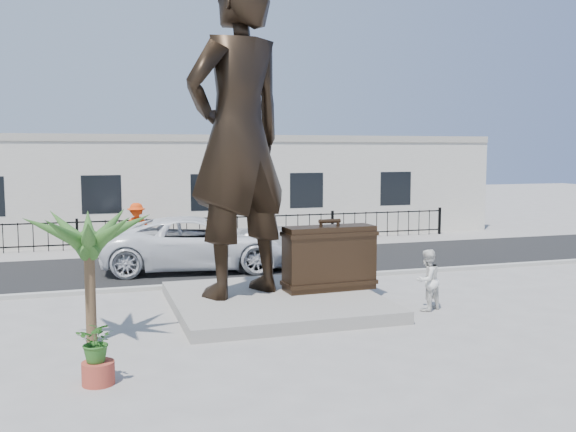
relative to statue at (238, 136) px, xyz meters
name	(u,v)px	position (x,y,z in m)	size (l,w,h in m)	color
ground	(313,320)	(1.36, -1.92, -4.38)	(100.00, 100.00, 0.00)	#9E9991
street	(238,263)	(1.36, 6.08, -4.38)	(40.00, 7.00, 0.01)	black
curb	(264,281)	(1.36, 2.58, -4.32)	(40.00, 0.25, 0.12)	#A5A399
far_sidewalk	(216,247)	(1.36, 10.08, -4.37)	(40.00, 2.50, 0.02)	#9E9991
plinth	(275,301)	(0.86, -0.42, -4.23)	(5.20, 5.20, 0.30)	gray
fence	(212,231)	(1.36, 10.88, -3.78)	(22.00, 0.10, 1.20)	black
building	(196,188)	(1.36, 15.08, -2.18)	(28.00, 7.00, 4.40)	silver
statue	(238,136)	(0.00, 0.00, 0.00)	(2.98, 1.95, 8.17)	black
suitcase	(329,258)	(2.44, -0.17, -3.22)	(2.44, 0.78, 1.72)	#2F2014
tourist	(427,280)	(4.42, -1.91, -3.61)	(0.76, 0.59, 1.56)	white
car_white	(197,243)	(-0.20, 5.35, -3.48)	(2.97, 6.43, 1.79)	white
car_silver	(283,247)	(2.67, 4.82, -3.67)	(1.97, 4.84, 1.41)	#A7AAAC
worker	(137,227)	(-1.86, 9.94, -3.40)	(1.24, 0.71, 1.92)	#F13F0C
palm_tree	(92,343)	(-3.70, -2.23, -4.38)	(1.80, 1.80, 3.20)	#2C551F
planter	(98,373)	(-3.61, -4.78, -4.18)	(0.56, 0.56, 0.40)	#A43B2B
shrub	(97,341)	(-3.61, -4.78, -3.62)	(0.66, 0.57, 0.73)	#2C6320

